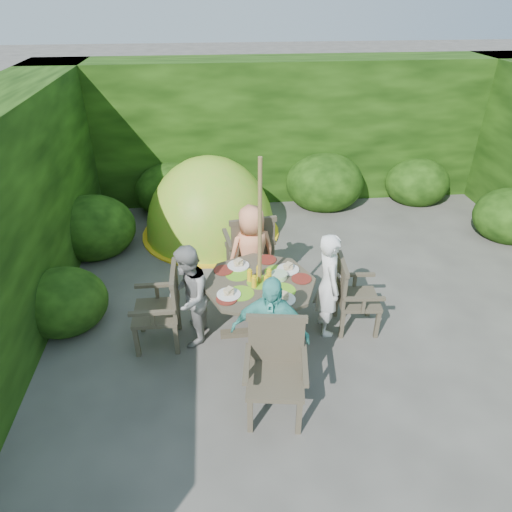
{
  "coord_description": "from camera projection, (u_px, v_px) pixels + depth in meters",
  "views": [
    {
      "loc": [
        -1.46,
        -4.44,
        3.64
      ],
      "look_at": [
        -1.0,
        0.16,
        0.85
      ],
      "focal_mm": 32.0,
      "sensor_mm": 36.0,
      "label": 1
    }
  ],
  "objects": [
    {
      "name": "garden_chair_front",
      "position": [
        276.0,
        368.0,
        4.3
      ],
      "size": [
        0.65,
        0.6,
        0.97
      ],
      "rotation": [
        0.0,
        0.0,
        -0.15
      ],
      "color": "#3A3326",
      "rests_on": "ground"
    },
    {
      "name": "child_right",
      "position": [
        328.0,
        284.0,
        5.24
      ],
      "size": [
        0.32,
        0.48,
        1.3
      ],
      "primitive_type": "imported",
      "rotation": [
        0.0,
        0.0,
        1.59
      ],
      "color": "white",
      "rests_on": "ground"
    },
    {
      "name": "dome_tent",
      "position": [
        212.0,
        233.0,
        7.69
      ],
      "size": [
        2.59,
        2.59,
        2.6
      ],
      "rotation": [
        0.0,
        0.0,
        0.25
      ],
      "color": "#7ECA26",
      "rests_on": "ground"
    },
    {
      "name": "child_back",
      "position": [
        252.0,
        253.0,
        5.84
      ],
      "size": [
        0.73,
        0.58,
        1.3
      ],
      "primitive_type": "imported",
      "rotation": [
        0.0,
        0.0,
        3.43
      ],
      "color": "#FF9A69",
      "rests_on": "ground"
    },
    {
      "name": "garden_chair_left",
      "position": [
        163.0,
        307.0,
        5.12
      ],
      "size": [
        0.51,
        0.57,
        0.94
      ],
      "rotation": [
        0.0,
        0.0,
        -1.57
      ],
      "color": "#3A3326",
      "rests_on": "ground"
    },
    {
      "name": "garden_chair_right",
      "position": [
        352.0,
        294.0,
        5.37
      ],
      "size": [
        0.52,
        0.57,
        0.89
      ],
      "rotation": [
        0.0,
        0.0,
        1.49
      ],
      "color": "#3A3326",
      "rests_on": "ground"
    },
    {
      "name": "ground",
      "position": [
        336.0,
        315.0,
        5.79
      ],
      "size": [
        60.0,
        60.0,
        0.0
      ],
      "primitive_type": "plane",
      "color": "#474540",
      "rests_on": "ground"
    },
    {
      "name": "child_left",
      "position": [
        189.0,
        297.0,
        5.09
      ],
      "size": [
        0.53,
        0.65,
        1.24
      ],
      "primitive_type": "imported",
      "rotation": [
        0.0,
        0.0,
        -1.67
      ],
      "color": "#9E9C99",
      "rests_on": "ground"
    },
    {
      "name": "hedge_enclosure",
      "position": [
        320.0,
        183.0,
        6.28
      ],
      "size": [
        9.0,
        9.0,
        2.5
      ],
      "color": "black",
      "rests_on": "ground"
    },
    {
      "name": "child_front",
      "position": [
        270.0,
        335.0,
        4.47
      ],
      "size": [
        0.85,
        0.54,
        1.34
      ],
      "primitive_type": "imported",
      "rotation": [
        0.0,
        0.0,
        -0.3
      ],
      "color": "#53C3B6",
      "rests_on": "ground"
    },
    {
      "name": "patio_table",
      "position": [
        260.0,
        291.0,
        5.17
      ],
      "size": [
        1.31,
        1.31,
        0.9
      ],
      "rotation": [
        0.0,
        0.0,
        0.02
      ],
      "color": "#3A3326",
      "rests_on": "ground"
    },
    {
      "name": "garden_chair_back",
      "position": [
        250.0,
        248.0,
        6.13
      ],
      "size": [
        0.7,
        0.64,
        1.04
      ],
      "rotation": [
        0.0,
        0.0,
        3.28
      ],
      "color": "#3A3326",
      "rests_on": "ground"
    },
    {
      "name": "parasol_pole",
      "position": [
        260.0,
        255.0,
        4.92
      ],
      "size": [
        0.04,
        0.04,
        2.2
      ],
      "primitive_type": "cylinder",
      "rotation": [
        0.0,
        0.0,
        0.02
      ],
      "color": "brown",
      "rests_on": "ground"
    }
  ]
}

